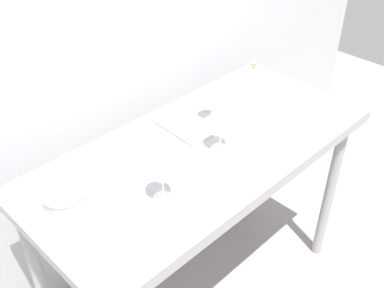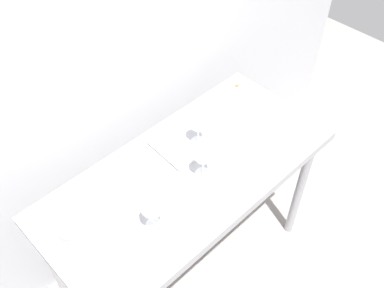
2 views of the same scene
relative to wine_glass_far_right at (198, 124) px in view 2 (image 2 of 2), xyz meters
The scene contains 11 objects.
ground_plane 1.04m from the wine_glass_far_right, 149.75° to the right, with size 6.00×6.00×0.00m, color gray.
back_wall 0.51m from the wine_glass_far_right, 112.09° to the left, with size 3.80×0.04×2.60m, color #BABABF.
steel_counter 0.29m from the wine_glass_far_right, 148.17° to the right, with size 1.40×0.65×0.90m.
wine_glass_far_right is the anchor object (origin of this frame).
wine_glass_near_left 0.51m from the wine_glass_far_right, 155.57° to the right, with size 0.09×0.09×0.17m.
wine_glass_near_center 0.20m from the wine_glass_far_right, 128.59° to the right, with size 0.09×0.09×0.17m.
open_notebook 0.23m from the wine_glass_far_right, 167.65° to the left, with size 0.34×0.25×0.01m.
tasting_sheet_upper 0.21m from the wine_glass_far_right, 58.95° to the right, with size 0.16×0.27×0.00m, color white.
tasting_sheet_lower 0.49m from the wine_glass_far_right, behind, with size 0.14×0.24×0.00m, color white.
tasting_bowl 0.71m from the wine_glass_far_right, behind, with size 0.14×0.14×0.06m.
decanter_funnel 0.37m from the wine_glass_far_right, 12.38° to the left, with size 0.10×0.10×0.15m.
Camera 2 is at (-0.87, -0.93, 2.43)m, focal length 41.05 mm.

